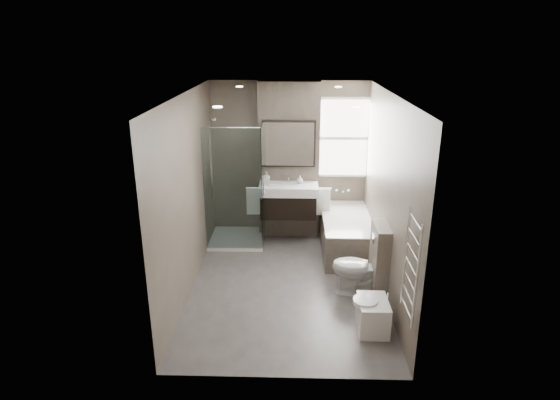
{
  "coord_description": "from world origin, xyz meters",
  "views": [
    {
      "loc": [
        0.08,
        -5.77,
        3.27
      ],
      "look_at": [
        -0.1,
        0.15,
        1.19
      ],
      "focal_mm": 30.0,
      "sensor_mm": 36.0,
      "label": 1
    }
  ],
  "objects_px": {
    "vanity": "(288,200)",
    "toilet": "(360,268)",
    "bidet": "(372,314)",
    "bathtub": "(346,232)"
  },
  "relations": [
    {
      "from": "bidet",
      "to": "bathtub",
      "type": "bearing_deg",
      "value": 92.39
    },
    {
      "from": "vanity",
      "to": "toilet",
      "type": "distance_m",
      "value": 1.95
    },
    {
      "from": "vanity",
      "to": "bidet",
      "type": "relative_size",
      "value": 1.91
    },
    {
      "from": "vanity",
      "to": "bathtub",
      "type": "xyz_separation_m",
      "value": [
        0.92,
        -0.33,
        -0.43
      ]
    },
    {
      "from": "bathtub",
      "to": "vanity",
      "type": "bearing_deg",
      "value": 160.63
    },
    {
      "from": "toilet",
      "to": "bidet",
      "type": "distance_m",
      "value": 0.83
    },
    {
      "from": "bathtub",
      "to": "bidet",
      "type": "bearing_deg",
      "value": -87.61
    },
    {
      "from": "vanity",
      "to": "bidet",
      "type": "distance_m",
      "value": 2.72
    },
    {
      "from": "vanity",
      "to": "bidet",
      "type": "xyz_separation_m",
      "value": [
        1.01,
        -2.47,
        -0.54
      ]
    },
    {
      "from": "toilet",
      "to": "bidet",
      "type": "height_order",
      "value": "toilet"
    }
  ]
}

